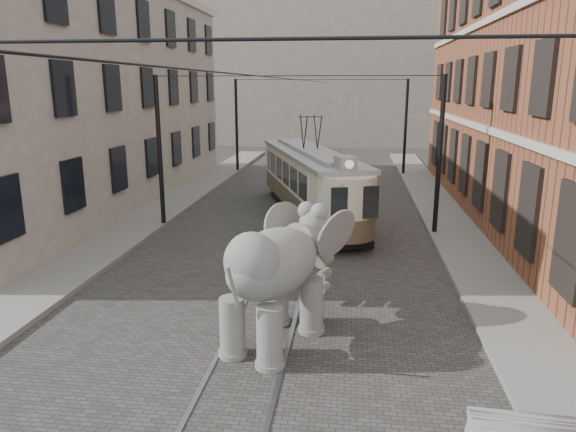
# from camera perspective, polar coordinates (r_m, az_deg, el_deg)

# --- Properties ---
(ground) EXTENTS (120.00, 120.00, 0.00)m
(ground) POSITION_cam_1_polar(r_m,az_deg,el_deg) (15.36, -1.03, -7.53)
(ground) COLOR #423F3D
(tram_rails) EXTENTS (1.54, 80.00, 0.02)m
(tram_rails) POSITION_cam_1_polar(r_m,az_deg,el_deg) (15.36, -1.03, -7.49)
(tram_rails) COLOR slate
(tram_rails) RESTS_ON ground
(sidewalk_right) EXTENTS (2.00, 60.00, 0.15)m
(sidewalk_right) POSITION_cam_1_polar(r_m,az_deg,el_deg) (15.70, 21.42, -7.75)
(sidewalk_right) COLOR slate
(sidewalk_right) RESTS_ON ground
(sidewalk_left) EXTENTS (2.00, 60.00, 0.15)m
(sidewalk_left) POSITION_cam_1_polar(r_m,az_deg,el_deg) (17.43, -22.80, -5.75)
(sidewalk_left) COLOR slate
(sidewalk_left) RESTS_ON ground
(stucco_building) EXTENTS (7.00, 24.00, 10.00)m
(stucco_building) POSITION_cam_1_polar(r_m,az_deg,el_deg) (27.46, -21.71, 11.67)
(stucco_building) COLOR gray
(stucco_building) RESTS_ON ground
(distant_block) EXTENTS (28.00, 10.00, 14.00)m
(distant_block) POSITION_cam_1_polar(r_m,az_deg,el_deg) (54.21, 5.15, 15.32)
(distant_block) COLOR gray
(distant_block) RESTS_ON ground
(catenary) EXTENTS (11.00, 30.20, 6.00)m
(catenary) POSITION_cam_1_polar(r_m,az_deg,el_deg) (19.46, 0.44, 6.19)
(catenary) COLOR black
(catenary) RESTS_ON ground
(tram) EXTENTS (5.70, 11.11, 4.35)m
(tram) POSITION_cam_1_polar(r_m,az_deg,el_deg) (23.00, 2.41, 5.30)
(tram) COLOR beige
(tram) RESTS_ON ground
(elephant) EXTENTS (4.24, 5.38, 2.90)m
(elephant) POSITION_cam_1_polar(r_m,az_deg,el_deg) (11.61, -1.57, -7.10)
(elephant) COLOR slate
(elephant) RESTS_ON ground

